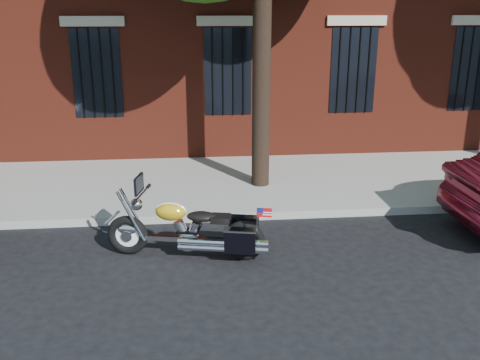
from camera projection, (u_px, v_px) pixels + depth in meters
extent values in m
plane|color=black|center=(253.00, 253.00, 8.36)|extent=(120.00, 120.00, 0.00)
cube|color=gray|center=(244.00, 215.00, 9.65)|extent=(40.00, 0.16, 0.15)
cube|color=gray|center=(235.00, 183.00, 11.43)|extent=(40.00, 3.60, 0.15)
cube|color=black|center=(228.00, 72.00, 12.51)|extent=(1.10, 0.14, 2.00)
cube|color=#B2A893|center=(227.00, 21.00, 12.13)|extent=(1.40, 0.20, 0.22)
cylinder|color=black|center=(228.00, 72.00, 12.44)|extent=(0.04, 0.04, 2.00)
cylinder|color=black|center=(262.00, 69.00, 10.37)|extent=(0.36, 0.36, 5.00)
torus|color=black|center=(128.00, 235.00, 8.22)|extent=(0.65, 0.27, 0.64)
torus|color=black|center=(244.00, 241.00, 8.02)|extent=(0.65, 0.27, 0.64)
cylinder|color=white|center=(128.00, 235.00, 8.22)|extent=(0.48, 0.15, 0.47)
cylinder|color=white|center=(244.00, 241.00, 8.02)|extent=(0.48, 0.15, 0.47)
ellipsoid|color=white|center=(127.00, 229.00, 8.19)|extent=(0.35, 0.19, 0.18)
ellipsoid|color=gold|center=(244.00, 234.00, 7.99)|extent=(0.35, 0.20, 0.18)
cube|color=white|center=(185.00, 239.00, 8.13)|extent=(1.41, 0.39, 0.08)
cylinder|color=white|center=(188.00, 240.00, 8.13)|extent=(0.33, 0.23, 0.30)
cylinder|color=white|center=(217.00, 246.00, 7.91)|extent=(1.18, 0.33, 0.09)
ellipsoid|color=gold|center=(171.00, 212.00, 8.01)|extent=(0.51, 0.36, 0.27)
ellipsoid|color=black|center=(202.00, 217.00, 7.98)|extent=(0.50, 0.36, 0.15)
cube|color=black|center=(244.00, 228.00, 8.23)|extent=(0.48, 0.24, 0.36)
cube|color=black|center=(240.00, 241.00, 7.76)|extent=(0.48, 0.24, 0.36)
cylinder|color=white|center=(142.00, 194.00, 7.98)|extent=(0.19, 0.73, 0.03)
sphere|color=white|center=(136.00, 204.00, 8.04)|extent=(0.22, 0.22, 0.19)
cube|color=black|center=(139.00, 184.00, 7.93)|extent=(0.12, 0.38, 0.27)
cube|color=red|center=(265.00, 213.00, 7.54)|extent=(0.21, 0.06, 0.13)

